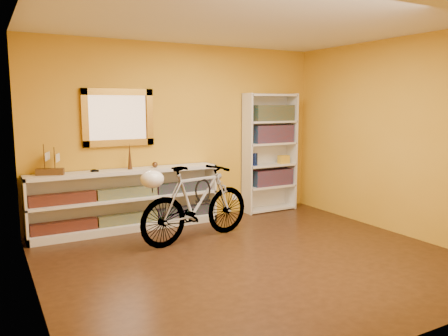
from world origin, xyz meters
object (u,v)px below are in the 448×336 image
bookcase (270,153)px  helmet (152,179)px  bicycle (197,203)px  console_unit (127,200)px

bookcase → helmet: 2.57m
bookcase → bicycle: (-1.73, -0.89, -0.46)m
bookcase → helmet: (-2.36, -1.01, -0.09)m
helmet → console_unit: bearing=91.2°
console_unit → bicycle: bearing=-53.3°
bicycle → helmet: (-0.63, -0.12, 0.37)m
console_unit → helmet: bearing=-88.8°
helmet → bicycle: bearing=10.7°
console_unit → bookcase: (2.38, 0.03, 0.52)m
bicycle → console_unit: bearing=26.1°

